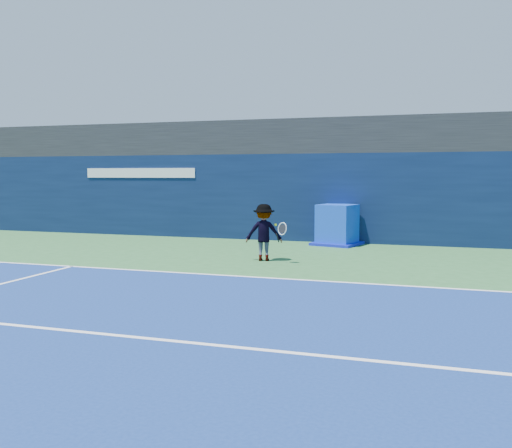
{
  "coord_description": "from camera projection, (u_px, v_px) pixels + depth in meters",
  "views": [
    {
      "loc": [
        3.72,
        -8.95,
        2.3
      ],
      "look_at": [
        -0.88,
        5.2,
        1.0
      ],
      "focal_mm": 40.0,
      "sensor_mm": 36.0,
      "label": 1
    }
  ],
  "objects": [
    {
      "name": "stadium_band",
      "position": [
        333.0,
        138.0,
        20.41
      ],
      "size": [
        36.0,
        3.0,
        1.2
      ],
      "primitive_type": "cube",
      "color": "black",
      "rests_on": "back_wall_assembly"
    },
    {
      "name": "service_line",
      "position": [
        156.0,
        339.0,
        7.93
      ],
      "size": [
        24.0,
        0.1,
        0.01
      ],
      "primitive_type": "cube",
      "color": "white",
      "rests_on": "ground"
    },
    {
      "name": "tennis_ball",
      "position": [
        276.0,
        225.0,
        15.13
      ],
      "size": [
        0.07,
        0.07,
        0.07
      ],
      "color": "#BEE619",
      "rests_on": "ground"
    },
    {
      "name": "tennis_player",
      "position": [
        264.0,
        232.0,
        15.17
      ],
      "size": [
        1.27,
        0.76,
        1.51
      ],
      "color": "silver",
      "rests_on": "ground"
    },
    {
      "name": "back_wall_assembly",
      "position": [
        327.0,
        198.0,
        19.64
      ],
      "size": [
        36.0,
        1.03,
        3.0
      ],
      "color": "#0A1838",
      "rests_on": "ground"
    },
    {
      "name": "baseline",
      "position": [
        263.0,
        278.0,
        12.67
      ],
      "size": [
        24.0,
        0.1,
        0.01
      ],
      "primitive_type": "cube",
      "color": "white",
      "rests_on": "ground"
    },
    {
      "name": "ground",
      "position": [
        211.0,
        308.0,
        9.83
      ],
      "size": [
        80.0,
        80.0,
        0.0
      ],
      "primitive_type": "plane",
      "color": "#2C6231",
      "rests_on": "ground"
    },
    {
      "name": "equipment_cart",
      "position": [
        337.0,
        226.0,
        18.59
      ],
      "size": [
        1.67,
        1.67,
        1.32
      ],
      "color": "#0E38C4",
      "rests_on": "ground"
    }
  ]
}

